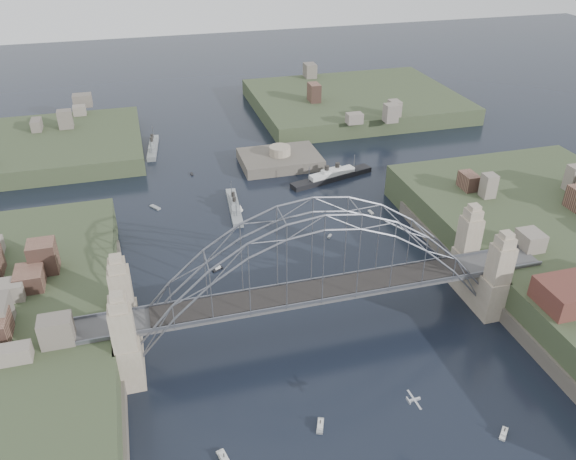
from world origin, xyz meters
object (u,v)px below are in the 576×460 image
at_px(fort_island, 280,165).
at_px(ocean_liner, 332,176).
at_px(bridge, 317,271).
at_px(naval_cruiser_near, 234,206).
at_px(naval_cruiser_far, 153,147).

xyz_separation_m(fort_island, ocean_liner, (10.86, -13.29, 1.27)).
bearing_deg(bridge, naval_cruiser_near, 96.66).
xyz_separation_m(fort_island, naval_cruiser_far, (-33.95, 20.33, 1.28)).
height_order(fort_island, naval_cruiser_far, naval_cruiser_far).
bearing_deg(ocean_liner, naval_cruiser_near, -161.36).
height_order(naval_cruiser_near, naval_cruiser_far, naval_cruiser_far).
bearing_deg(fort_island, naval_cruiser_far, 149.09).
relative_size(bridge, naval_cruiser_far, 4.65).
distance_m(fort_island, naval_cruiser_near, 28.81).
height_order(bridge, naval_cruiser_far, bridge).
bearing_deg(fort_island, ocean_liner, -50.75).
distance_m(bridge, fort_island, 72.14).
distance_m(naval_cruiser_far, ocean_liner, 56.02).
xyz_separation_m(naval_cruiser_near, naval_cruiser_far, (-16.45, 43.18, 0.09)).
height_order(bridge, fort_island, bridge).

